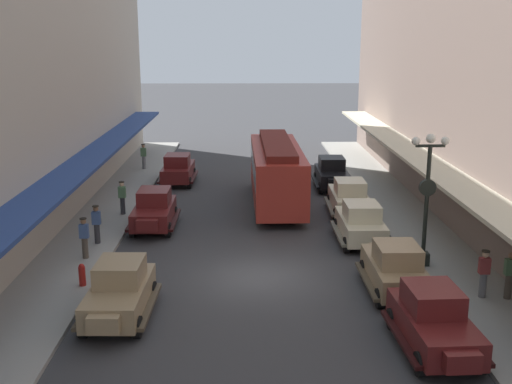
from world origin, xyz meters
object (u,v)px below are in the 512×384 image
Objects in this scene: parked_car_0 at (332,173)px; parked_car_1 at (360,222)px; parked_car_4 at (120,290)px; fire_hydrant at (82,275)px; pedestrian_4 at (97,224)px; parked_car_3 at (178,168)px; parked_car_5 at (154,209)px; parked_car_6 at (349,196)px; streetcar at (277,170)px; pedestrian_2 at (122,197)px; pedestrian_1 at (144,156)px; pedestrian_0 at (484,273)px; parked_car_7 at (434,319)px; lamp_post_with_clock at (427,194)px; pedestrian_3 at (84,238)px; pedestrian_5 at (509,275)px; parked_car_2 at (395,267)px.

parked_car_0 and parked_car_1 have the same top height.
parked_car_0 and parked_car_4 have the same top height.
fire_hydrant is 0.49× the size of pedestrian_4.
parked_car_3 is 1.01× the size of parked_car_5.
parked_car_6 is 14.62m from fire_hydrant.
pedestrian_4 is (-8.06, -6.72, -0.89)m from streetcar.
parked_car_1 is at bearing -20.78° from pedestrian_2.
pedestrian_0 is at bearing -55.53° from pedestrian_1.
parked_car_4 is 2.57× the size of pedestrian_4.
parked_car_3 is 21.64m from pedestrian_0.
streetcar is 5.77× the size of pedestrian_2.
lamp_post_with_clock is at bearing 76.69° from parked_car_7.
parked_car_6 is 13.45m from pedestrian_3.
fire_hydrant is 0.49× the size of pedestrian_2.
parked_car_4 is 2.57× the size of pedestrian_1.
pedestrian_1 is 26.85m from pedestrian_5.
lamp_post_with_clock is (1.87, -3.18, 2.04)m from parked_car_1.
parked_car_3 is 23.27m from parked_car_7.
parked_car_4 is at bearing -117.79° from parked_car_0.
parked_car_0 is 13.59m from lamp_post_with_clock.
parked_car_1 reaches higher than fire_hydrant.
pedestrian_2 is (-2.03, -7.34, 0.07)m from parked_car_3.
parked_car_3 and parked_car_5 have the same top height.
pedestrian_1 is at bearing 96.88° from parked_car_4.
parked_car_0 is 2.56× the size of pedestrian_1.
parked_car_3 is 7.82m from streetcar.
parked_car_0 is 2.56× the size of pedestrian_3.
parked_car_1 reaches higher than pedestrian_1.
parked_car_4 is (-9.08, -7.37, 0.00)m from parked_car_1.
pedestrian_0 is 15.65m from pedestrian_4.
parked_car_4 reaches higher than pedestrian_1.
streetcar reaches higher than parked_car_5.
lamp_post_with_clock is at bearing -29.65° from pedestrian_2.
parked_car_6 is 0.83× the size of lamp_post_with_clock.
pedestrian_1 is at bearing 125.74° from pedestrian_5.
parked_car_4 is at bearing -140.94° from parked_car_1.
streetcar reaches higher than parked_car_0.
parked_car_0 is 5.68m from parked_car_6.
pedestrian_2 is 1.02× the size of pedestrian_5.
pedestrian_1 is (-13.69, 18.51, -1.97)m from lamp_post_with_clock.
streetcar is at bearing 34.55° from parked_car_5.
parked_car_4 is at bearing -83.12° from pedestrian_1.
parked_car_1 is at bearing 120.89° from pedestrian_5.
parked_car_7 is 2.58× the size of pedestrian_4.
parked_car_2 reaches higher than pedestrian_5.
pedestrian_4 is at bearing 158.06° from pedestrian_5.
parked_car_6 is (9.31, 11.83, 0.00)m from parked_car_4.
lamp_post_with_clock is at bearing -12.22° from pedestrian_4.
pedestrian_3 is (-2.39, 5.19, 0.07)m from parked_car_4.
parked_car_1 is 9.69m from parked_car_7.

